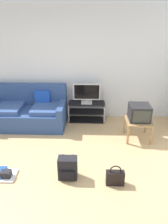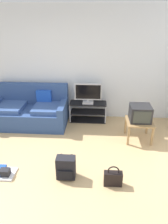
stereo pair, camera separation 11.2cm
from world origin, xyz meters
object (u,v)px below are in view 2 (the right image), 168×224
(backpack, at_px, (66,168))
(floor_tray, at_px, (1,172))
(flat_tv, at_px, (88,94))
(couch, at_px, (31,111))
(crt_tv, at_px, (140,113))
(tv_stand, at_px, (88,112))
(side_table, at_px, (139,124))
(handbag, at_px, (113,178))

(backpack, relative_size, floor_tray, 0.87)
(flat_tv, relative_size, floor_tray, 1.46)
(couch, bearing_deg, crt_tv, -12.98)
(tv_stand, xyz_separation_m, backpack, (-0.26, -2.08, -0.05))
(side_table, height_order, floor_tray, side_table)
(handbag, bearing_deg, floor_tray, 176.50)
(couch, height_order, crt_tv, couch)
(tv_stand, distance_m, side_table, 1.39)
(tv_stand, bearing_deg, side_table, -36.50)
(couch, xyz_separation_m, crt_tv, (2.49, -0.57, 0.27))
(crt_tv, bearing_deg, handbag, -113.84)
(crt_tv, xyz_separation_m, backpack, (-1.37, -1.28, -0.41))
(backpack, distance_m, handbag, 0.77)
(tv_stand, bearing_deg, backpack, -97.20)
(floor_tray, bearing_deg, crt_tv, 27.59)
(handbag, xyz_separation_m, floor_tray, (-1.85, 0.11, -0.09))
(tv_stand, distance_m, flat_tv, 0.48)
(side_table, distance_m, floor_tray, 2.80)
(side_table, relative_size, floor_tray, 1.20)
(couch, xyz_separation_m, flat_tv, (1.38, 0.21, 0.39))
(tv_stand, relative_size, floor_tray, 2.02)
(flat_tv, bearing_deg, crt_tv, -35.19)
(couch, height_order, floor_tray, couch)
(handbag, bearing_deg, backpack, 170.59)
(couch, xyz_separation_m, side_table, (2.49, -0.59, 0.04))
(flat_tv, bearing_deg, tv_stand, 90.00)
(couch, bearing_deg, backpack, -58.88)
(couch, height_order, backpack, couch)
(couch, height_order, tv_stand, couch)
(tv_stand, distance_m, backpack, 2.10)
(flat_tv, height_order, handbag, flat_tv)
(flat_tv, bearing_deg, couch, -171.43)
(floor_tray, bearing_deg, couch, 90.70)
(side_table, xyz_separation_m, crt_tv, (-0.00, 0.02, 0.23))
(couch, relative_size, backpack, 4.54)
(side_table, bearing_deg, couch, 166.67)
(handbag, bearing_deg, couch, 133.42)
(backpack, bearing_deg, handbag, -26.99)
(crt_tv, bearing_deg, floor_tray, -152.41)
(couch, distance_m, handbag, 2.73)
(tv_stand, bearing_deg, couch, -170.52)
(tv_stand, distance_m, floor_tray, 2.50)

